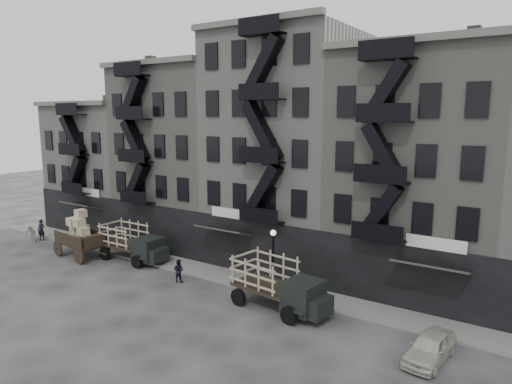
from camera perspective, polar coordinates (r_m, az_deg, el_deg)
The scene contains 14 objects.
ground at distance 29.04m, azimuth -5.85°, elevation -13.20°, with size 140.00×140.00×0.00m, color #38383A.
sidewalk at distance 31.78m, azimuth -1.50°, elevation -10.92°, with size 55.00×2.50×0.15m, color slate.
building_west at distance 48.23m, azimuth -17.10°, elevation 3.05°, with size 10.00×11.35×13.20m.
building_midwest at distance 40.89m, azimuth -8.21°, elevation 4.35°, with size 10.00×11.35×16.20m.
building_center at distance 34.99m, azimuth 4.16°, elevation 5.16°, with size 10.00×11.35×18.20m.
building_mideast at distance 31.47m, azimuth 20.24°, elevation 2.22°, with size 10.00×11.35×16.20m.
lamp_post at distance 28.44m, azimuth 2.15°, elevation -7.68°, with size 0.36×0.36×4.28m.
horse at distance 45.29m, azimuth -26.46°, elevation -4.64°, with size 0.89×1.95×1.64m, color silver.
wagon at distance 38.98m, azimuth -21.24°, elevation -4.48°, with size 4.68×2.86×3.76m.
stake_truck_west at distance 36.73m, azimuth -15.19°, elevation -5.81°, with size 5.80×2.46×2.89m.
stake_truck_east at distance 26.95m, azimuth 2.79°, elevation -11.06°, with size 6.28×3.17×3.03m.
car_east at distance 23.69m, azimuth 20.90°, elevation -17.69°, with size 1.53×3.80×1.30m, color beige.
pedestrian_west at distance 45.48m, azimuth -25.25°, elevation -4.31°, with size 0.70×0.46×1.92m, color black.
pedestrian_mid at distance 31.82m, azimuth -9.67°, elevation -9.65°, with size 0.78×0.61×1.60m, color black.
Camera 1 is at (17.04, -20.60, 11.34)m, focal length 32.00 mm.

